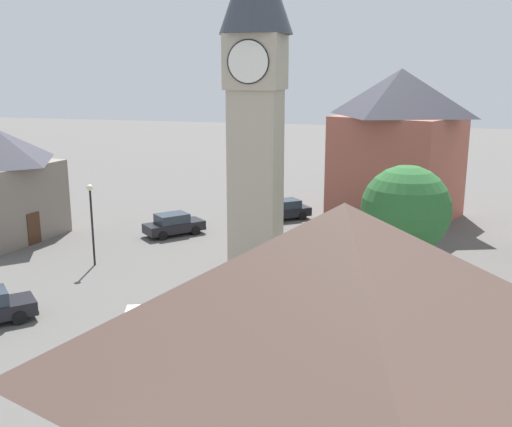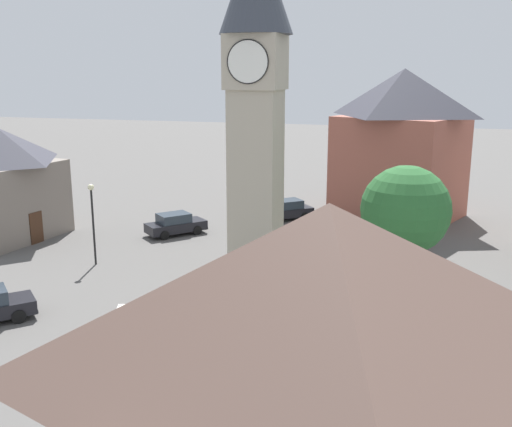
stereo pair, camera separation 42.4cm
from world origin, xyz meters
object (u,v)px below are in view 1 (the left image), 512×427
(car_blue_kerb, at_px, (327,236))
(car_white_side, at_px, (292,349))
(clock_tower, at_px, (256,79))
(car_black_far, at_px, (408,233))
(car_red_corner, at_px, (174,224))
(tree, at_px, (406,210))
(car_green_alley, at_px, (284,210))
(building_terrace_right, at_px, (337,408))
(building_hall_far, at_px, (398,143))
(lamp_post, at_px, (91,211))
(pedestrian, at_px, (329,301))

(car_blue_kerb, distance_m, car_white_side, 16.29)
(clock_tower, distance_m, car_black_far, 15.42)
(car_red_corner, bearing_deg, car_white_side, -53.61)
(tree, bearing_deg, car_green_alley, 124.55)
(car_white_side, xyz_separation_m, building_terrace_right, (2.97, -9.48, 3.65))
(building_hall_far, distance_m, lamp_post, 23.82)
(car_white_side, bearing_deg, pedestrian, 81.84)
(clock_tower, bearing_deg, building_hall_far, 67.83)
(car_blue_kerb, distance_m, building_terrace_right, 26.32)
(car_white_side, distance_m, building_hall_far, 26.73)
(car_blue_kerb, height_order, car_green_alley, same)
(car_white_side, distance_m, building_terrace_right, 10.58)
(tree, bearing_deg, building_hall_far, 94.13)
(car_black_far, bearing_deg, building_terrace_right, -91.53)
(car_blue_kerb, height_order, car_black_far, same)
(car_black_far, xyz_separation_m, car_green_alley, (-9.42, 4.27, 0.00))
(lamp_post, bearing_deg, clock_tower, 5.16)
(car_white_side, bearing_deg, car_blue_kerb, 94.58)
(tree, bearing_deg, building_terrace_right, -92.15)
(car_black_far, distance_m, tree, 10.01)
(car_black_far, height_order, pedestrian, pedestrian)
(clock_tower, xyz_separation_m, car_green_alley, (-1.49, 13.01, -9.93))
(clock_tower, height_order, car_white_side, clock_tower)
(car_blue_kerb, relative_size, tree, 0.67)
(building_terrace_right, distance_m, building_hall_far, 35.65)
(car_black_far, relative_size, car_green_alley, 0.99)
(car_black_far, height_order, tree, tree)
(car_white_side, relative_size, car_green_alley, 1.04)
(building_terrace_right, bearing_deg, clock_tower, 110.44)
(pedestrian, xyz_separation_m, building_hall_far, (1.78, 21.50, 4.78))
(car_white_side, xyz_separation_m, pedestrian, (0.66, 4.63, 0.25))
(car_white_side, bearing_deg, lamp_post, 147.14)
(car_blue_kerb, height_order, lamp_post, lamp_post)
(pedestrian, distance_m, lamp_post, 15.27)
(tree, relative_size, lamp_post, 1.38)
(building_terrace_right, bearing_deg, lamp_post, 132.37)
(car_red_corner, relative_size, car_white_side, 0.96)
(clock_tower, height_order, car_black_far, clock_tower)
(car_white_side, distance_m, tree, 10.53)
(car_white_side, height_order, building_terrace_right, building_terrace_right)
(building_hall_far, bearing_deg, clock_tower, -112.17)
(car_blue_kerb, relative_size, car_red_corner, 1.05)
(car_black_far, distance_m, building_hall_far, 9.21)
(car_black_far, height_order, building_terrace_right, building_terrace_right)
(building_hall_far, xyz_separation_m, lamp_post, (-16.27, -17.21, -2.55))
(tree, relative_size, building_terrace_right, 0.56)
(building_terrace_right, relative_size, building_hall_far, 1.04)
(car_white_side, relative_size, lamp_post, 0.91)
(car_blue_kerb, distance_m, pedestrian, 11.77)
(clock_tower, xyz_separation_m, car_blue_kerb, (2.91, 6.44, -9.93))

